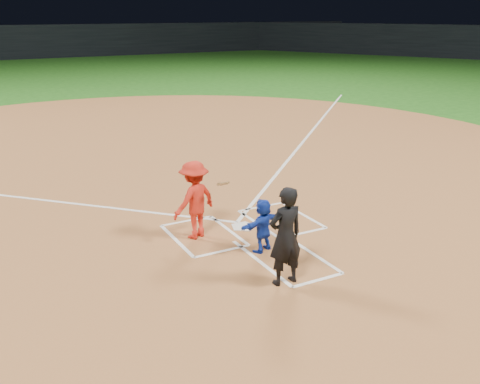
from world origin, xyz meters
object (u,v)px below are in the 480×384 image
home_plate (243,227)px  batter_at_plate (195,200)px  catcher (263,225)px  umpire (285,236)px

home_plate → batter_at_plate: 1.41m
home_plate → catcher: bearing=78.9°
home_plate → batter_at_plate: bearing=-0.7°
umpire → home_plate: bearing=-103.8°
catcher → umpire: (-0.34, -1.33, 0.35)m
umpire → batter_at_plate: size_ratio=1.07×
home_plate → catcher: catcher is taller
umpire → catcher: bearing=-105.3°
catcher → batter_at_plate: (-0.91, 1.26, 0.28)m
umpire → batter_at_plate: 2.66m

